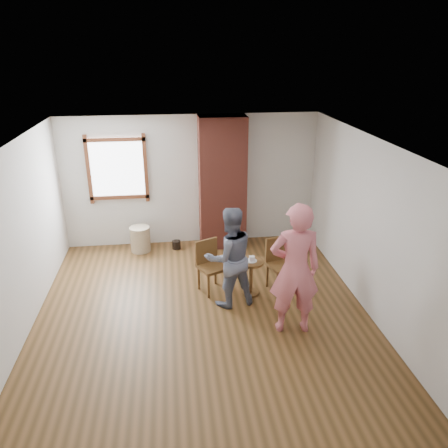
{
  "coord_description": "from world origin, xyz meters",
  "views": [
    {
      "loc": [
        -0.39,
        -5.59,
        3.8
      ],
      "look_at": [
        0.42,
        0.8,
        1.15
      ],
      "focal_mm": 35.0,
      "sensor_mm": 36.0,
      "label": 1
    }
  ],
  "objects_px": {
    "dining_chair_left": "(210,263)",
    "man": "(230,257)",
    "side_table": "(251,272)",
    "person_pink": "(295,269)",
    "stoneware_crock": "(140,239)",
    "dining_chair_right": "(280,261)"
  },
  "relations": [
    {
      "from": "dining_chair_left",
      "to": "man",
      "type": "height_order",
      "value": "man"
    },
    {
      "from": "side_table",
      "to": "person_pink",
      "type": "xyz_separation_m",
      "value": [
        0.41,
        -1.02,
        0.56
      ]
    },
    {
      "from": "stoneware_crock",
      "to": "side_table",
      "type": "height_order",
      "value": "side_table"
    },
    {
      "from": "stoneware_crock",
      "to": "dining_chair_right",
      "type": "bearing_deg",
      "value": -36.07
    },
    {
      "from": "dining_chair_left",
      "to": "dining_chair_right",
      "type": "height_order",
      "value": "dining_chair_right"
    },
    {
      "from": "dining_chair_left",
      "to": "dining_chair_right",
      "type": "xyz_separation_m",
      "value": [
        1.15,
        -0.09,
        0.01
      ]
    },
    {
      "from": "stoneware_crock",
      "to": "side_table",
      "type": "distance_m",
      "value": 2.65
    },
    {
      "from": "stoneware_crock",
      "to": "dining_chair_left",
      "type": "xyz_separation_m",
      "value": [
        1.22,
        -1.64,
        0.23
      ]
    },
    {
      "from": "dining_chair_right",
      "to": "stoneware_crock",
      "type": "bearing_deg",
      "value": 128.06
    },
    {
      "from": "side_table",
      "to": "stoneware_crock",
      "type": "bearing_deg",
      "value": 135.02
    },
    {
      "from": "dining_chair_right",
      "to": "side_table",
      "type": "distance_m",
      "value": 0.53
    },
    {
      "from": "stoneware_crock",
      "to": "dining_chair_right",
      "type": "height_order",
      "value": "dining_chair_right"
    },
    {
      "from": "man",
      "to": "stoneware_crock",
      "type": "bearing_deg",
      "value": -68.31
    },
    {
      "from": "stoneware_crock",
      "to": "side_table",
      "type": "bearing_deg",
      "value": -44.98
    },
    {
      "from": "dining_chair_left",
      "to": "side_table",
      "type": "bearing_deg",
      "value": -44.72
    },
    {
      "from": "stoneware_crock",
      "to": "side_table",
      "type": "xyz_separation_m",
      "value": [
        1.87,
        -1.87,
        0.15
      ]
    },
    {
      "from": "dining_chair_right",
      "to": "dining_chair_left",
      "type": "bearing_deg",
      "value": 159.42
    },
    {
      "from": "stoneware_crock",
      "to": "man",
      "type": "distance_m",
      "value": 2.64
    },
    {
      "from": "dining_chair_left",
      "to": "person_pink",
      "type": "distance_m",
      "value": 1.7
    },
    {
      "from": "stoneware_crock",
      "to": "side_table",
      "type": "relative_size",
      "value": 0.84
    },
    {
      "from": "person_pink",
      "to": "stoneware_crock",
      "type": "bearing_deg",
      "value": -47.14
    },
    {
      "from": "dining_chair_right",
      "to": "man",
      "type": "xyz_separation_m",
      "value": [
        -0.89,
        -0.37,
        0.31
      ]
    }
  ]
}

